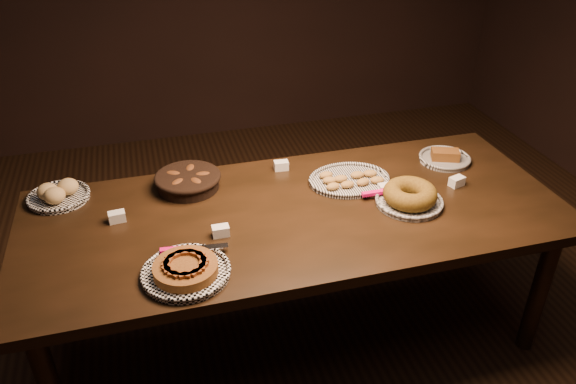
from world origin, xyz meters
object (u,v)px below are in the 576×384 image
object	(u,v)px
apple_tart_plate	(186,270)
buffet_table	(296,224)
madeleine_platter	(349,180)
bundt_cake_plate	(409,196)

from	to	relation	value
apple_tart_plate	buffet_table	bearing A→B (deg)	46.22
apple_tart_plate	madeleine_platter	bearing A→B (deg)	45.11
apple_tart_plate	bundt_cake_plate	world-z (taller)	bundt_cake_plate
apple_tart_plate	madeleine_platter	size ratio (longest dim) A/B	0.90
buffet_table	madeleine_platter	distance (m)	0.36
apple_tart_plate	bundt_cake_plate	size ratio (longest dim) A/B	1.01
apple_tart_plate	bundt_cake_plate	xyz separation A→B (m)	(1.03, 0.23, 0.02)
buffet_table	madeleine_platter	bearing A→B (deg)	27.97
apple_tart_plate	madeleine_platter	world-z (taller)	apple_tart_plate
apple_tart_plate	madeleine_platter	distance (m)	0.96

